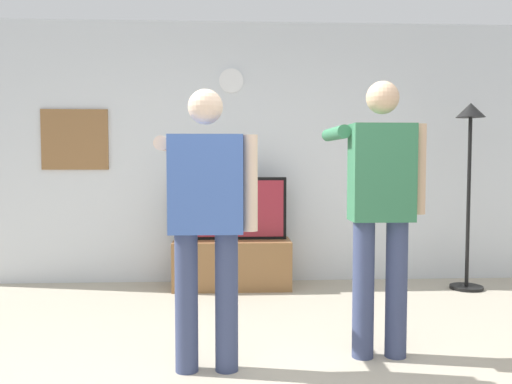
# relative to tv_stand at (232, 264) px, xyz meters

# --- Properties ---
(back_wall) EXTENTS (6.40, 0.10, 2.70)m
(back_wall) POSITION_rel_tv_stand_xyz_m (0.24, 0.35, 1.11)
(back_wall) COLOR silver
(back_wall) RESTS_ON ground_plane
(tv_stand) EXTENTS (1.16, 0.48, 0.48)m
(tv_stand) POSITION_rel_tv_stand_xyz_m (0.00, 0.00, 0.00)
(tv_stand) COLOR olive
(tv_stand) RESTS_ON ground_plane
(television) EXTENTS (1.09, 0.07, 0.62)m
(television) POSITION_rel_tv_stand_xyz_m (0.00, 0.05, 0.55)
(television) COLOR black
(television) RESTS_ON tv_stand
(wall_clock) EXTENTS (0.25, 0.03, 0.25)m
(wall_clock) POSITION_rel_tv_stand_xyz_m (0.00, 0.29, 1.85)
(wall_clock) COLOR white
(framed_picture) EXTENTS (0.68, 0.04, 0.62)m
(framed_picture) POSITION_rel_tv_stand_xyz_m (-1.60, 0.30, 1.25)
(framed_picture) COLOR olive
(floor_lamp) EXTENTS (0.32, 0.32, 1.84)m
(floor_lamp) POSITION_rel_tv_stand_xyz_m (2.33, -0.17, 1.07)
(floor_lamp) COLOR black
(floor_lamp) RESTS_ON ground_plane
(person_standing_nearer_lamp) EXTENTS (0.62, 0.78, 1.71)m
(person_standing_nearer_lamp) POSITION_rel_tv_stand_xyz_m (-0.17, -2.10, 0.73)
(person_standing_nearer_lamp) COLOR #384266
(person_standing_nearer_lamp) RESTS_ON ground_plane
(person_standing_nearer_couch) EXTENTS (0.58, 0.78, 1.79)m
(person_standing_nearer_couch) POSITION_rel_tv_stand_xyz_m (0.95, -1.93, 0.77)
(person_standing_nearer_couch) COLOR #384266
(person_standing_nearer_couch) RESTS_ON ground_plane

